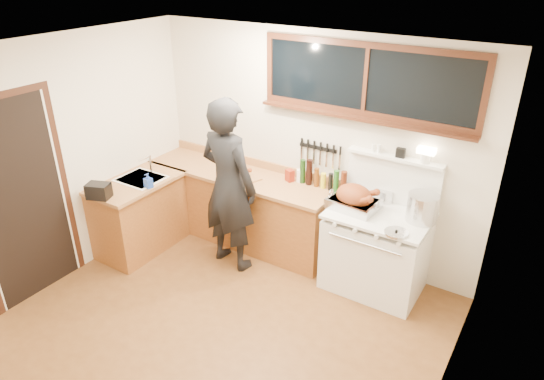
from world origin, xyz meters
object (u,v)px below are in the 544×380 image
Objects in this scene: man at (229,186)px; cutting_board at (239,173)px; roast_turkey at (354,199)px; vintage_stove at (376,249)px.

cutting_board is at bearing 109.62° from man.
roast_turkey reaches higher than cutting_board.
cutting_board is (-0.14, 0.40, -0.04)m from man.
man is at bearing -162.02° from roast_turkey.
man reaches higher than vintage_stove.
vintage_stove is at bearing 6.85° from roast_turkey.
vintage_stove is at bearing 1.99° from cutting_board.
roast_turkey is at bearing -173.15° from vintage_stove.
man is 3.68× the size of roast_turkey.
cutting_board is at bearing -178.01° from vintage_stove.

